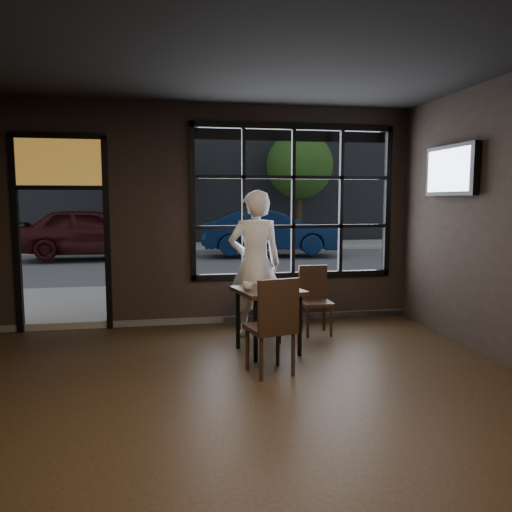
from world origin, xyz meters
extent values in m
cube|color=black|center=(0.00, 0.00, -0.01)|extent=(6.00, 7.00, 0.02)
cube|color=black|center=(0.00, 0.00, 3.21)|extent=(6.00, 7.00, 0.02)
cube|color=black|center=(1.20, 3.50, 1.80)|extent=(3.06, 0.12, 2.28)
cube|color=orange|center=(-2.10, 3.50, 2.35)|extent=(1.20, 0.06, 0.70)
cube|color=#545456|center=(0.00, 24.00, -0.02)|extent=(60.00, 41.00, 0.04)
cube|color=#5B5956|center=(0.00, 23.00, 7.50)|extent=(28.00, 12.00, 15.00)
cube|color=black|center=(0.51, 1.97, 0.39)|extent=(0.86, 0.86, 0.78)
cube|color=black|center=(0.38, 1.26, 0.52)|extent=(0.54, 0.54, 1.04)
cube|color=black|center=(1.32, 2.66, 0.46)|extent=(0.41, 0.41, 0.93)
imported|color=white|center=(0.48, 2.75, 0.98)|extent=(0.72, 0.48, 1.96)
imported|color=silver|center=(0.25, 1.94, 0.83)|extent=(0.13, 0.13, 0.10)
cube|color=black|center=(2.93, 2.14, 2.21)|extent=(0.12, 1.10, 0.64)
imported|color=#071837|center=(2.61, 11.86, 0.81)|extent=(4.48, 2.01, 1.43)
imported|color=black|center=(-2.88, 11.93, 0.85)|extent=(4.42, 1.79, 1.50)
cylinder|color=#332114|center=(-0.99, 15.35, 1.18)|extent=(0.21, 0.21, 2.36)
sphere|color=#2B5118|center=(-0.99, 15.35, 3.11)|extent=(2.58, 2.58, 2.58)
cylinder|color=#332114|center=(4.54, 15.46, 1.20)|extent=(0.22, 0.22, 2.40)
sphere|color=#305723|center=(4.54, 15.46, 3.16)|extent=(2.62, 2.62, 2.62)
camera|label=1|loc=(-0.68, -3.78, 1.85)|focal=35.00mm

